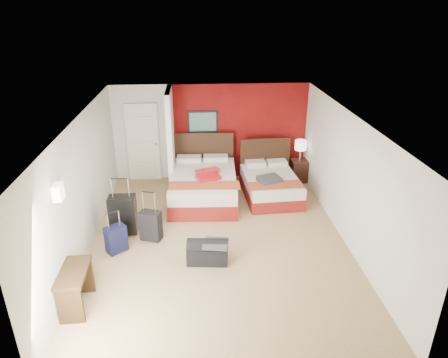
{
  "coord_description": "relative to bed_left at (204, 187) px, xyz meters",
  "views": [
    {
      "loc": [
        -0.4,
        -6.87,
        4.43
      ],
      "look_at": [
        0.17,
        0.8,
        1.0
      ],
      "focal_mm": 32.56,
      "sensor_mm": 36.0,
      "label": 1
    }
  ],
  "objects": [
    {
      "name": "suitcase_black",
      "position": [
        -1.67,
        -1.42,
        0.07
      ],
      "size": [
        0.53,
        0.33,
        0.8
      ],
      "primitive_type": "cube",
      "rotation": [
        0.0,
        0.0,
        0.0
      ],
      "color": "black",
      "rests_on": "ground"
    },
    {
      "name": "partition_wall",
      "position": [
        -0.76,
        0.73,
        0.92
      ],
      "size": [
        0.12,
        1.2,
        2.5
      ],
      "primitive_type": "cube",
      "color": "silver",
      "rests_on": "ground"
    },
    {
      "name": "nightstand",
      "position": [
        2.53,
        0.91,
        -0.04
      ],
      "size": [
        0.42,
        0.42,
        0.57
      ],
      "primitive_type": "cube",
      "rotation": [
        0.0,
        0.0,
        0.03
      ],
      "color": "black",
      "rests_on": "ground"
    },
    {
      "name": "suitcase_charcoal",
      "position": [
        -1.1,
        -1.72,
        -0.03
      ],
      "size": [
        0.46,
        0.37,
        0.6
      ],
      "primitive_type": "cube",
      "rotation": [
        0.0,
        0.0,
        -0.33
      ],
      "color": "black",
      "rests_on": "ground"
    },
    {
      "name": "jacket_draped",
      "position": [
        0.15,
        -2.58,
        0.07
      ],
      "size": [
        0.5,
        0.45,
        0.06
      ],
      "primitive_type": "cube",
      "rotation": [
        0.0,
        0.0,
        -0.19
      ],
      "color": "#3B3B40",
      "rests_on": "duffel_bag"
    },
    {
      "name": "room_walls",
      "position": [
        -1.17,
        -0.46,
        0.93
      ],
      "size": [
        5.02,
        6.52,
        2.5
      ],
      "color": "silver",
      "rests_on": "ground"
    },
    {
      "name": "bed_right",
      "position": [
        1.62,
        0.04,
        -0.06
      ],
      "size": [
        1.34,
        1.84,
        0.53
      ],
      "primitive_type": "cube",
      "rotation": [
        0.0,
        0.0,
        0.06
      ],
      "color": "white",
      "rests_on": "ground"
    },
    {
      "name": "duffel_bag",
      "position": [
        -0.0,
        -2.53,
        -0.14
      ],
      "size": [
        0.77,
        0.47,
        0.37
      ],
      "primitive_type": "cube",
      "rotation": [
        0.0,
        0.0,
        -0.1
      ],
      "color": "black",
      "rests_on": "ground"
    },
    {
      "name": "red_accent_panel",
      "position": [
        0.99,
        1.35,
        0.92
      ],
      "size": [
        3.5,
        0.04,
        2.5
      ],
      "primitive_type": "cube",
      "color": "maroon",
      "rests_on": "ground"
    },
    {
      "name": "ground",
      "position": [
        0.24,
        -1.88,
        -0.33
      ],
      "size": [
        6.5,
        6.5,
        0.0
      ],
      "primitive_type": "plane",
      "color": "tan",
      "rests_on": "ground"
    },
    {
      "name": "table_lamp",
      "position": [
        2.53,
        0.91,
        0.51
      ],
      "size": [
        0.31,
        0.31,
        0.54
      ],
      "primitive_type": "cylinder",
      "rotation": [
        0.0,
        0.0,
        0.02
      ],
      "color": "silver",
      "rests_on": "nightstand"
    },
    {
      "name": "desk",
      "position": [
        -2.07,
        -3.59,
        0.01
      ],
      "size": [
        0.43,
        0.83,
        0.69
      ],
      "primitive_type": "cube",
      "rotation": [
        0.0,
        0.0,
        0.03
      ],
      "color": "black",
      "rests_on": "ground"
    },
    {
      "name": "jacket_bundle",
      "position": [
        1.52,
        -0.26,
        0.26
      ],
      "size": [
        0.6,
        0.53,
        0.12
      ],
      "primitive_type": "cube",
      "rotation": [
        0.0,
        0.0,
        0.33
      ],
      "color": "#3E3F44",
      "rests_on": "bed_right"
    },
    {
      "name": "suitcase_navy",
      "position": [
        -1.71,
        -2.1,
        -0.07
      ],
      "size": [
        0.44,
        0.41,
        0.52
      ],
      "primitive_type": "cube",
      "rotation": [
        0.0,
        0.0,
        0.67
      ],
      "color": "black",
      "rests_on": "ground"
    },
    {
      "name": "entry_door",
      "position": [
        -1.51,
        1.32,
        0.7
      ],
      "size": [
        0.82,
        0.06,
        2.05
      ],
      "primitive_type": "cube",
      "color": "silver",
      "rests_on": "ground"
    },
    {
      "name": "bed_left",
      "position": [
        0.0,
        0.0,
        0.0
      ],
      "size": [
        1.64,
        2.27,
        0.66
      ],
      "primitive_type": "cube",
      "rotation": [
        0.0,
        0.0,
        -0.05
      ],
      "color": "white",
      "rests_on": "ground"
    },
    {
      "name": "red_suitcase_open",
      "position": [
        0.1,
        -0.1,
        0.37
      ],
      "size": [
        0.73,
        0.85,
        0.09
      ],
      "primitive_type": "cube",
      "rotation": [
        0.0,
        0.0,
        0.33
      ],
      "color": "#AE0E17",
      "rests_on": "bed_left"
    }
  ]
}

